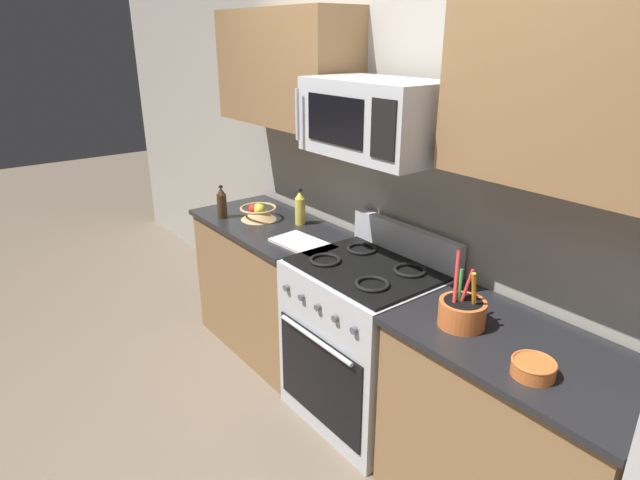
# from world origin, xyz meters

# --- Properties ---
(ground_plane) EXTENTS (16.00, 16.00, 0.00)m
(ground_plane) POSITION_xyz_m (0.00, 0.00, 0.00)
(ground_plane) COLOR #6B5B4C
(wall_back) EXTENTS (8.00, 0.10, 2.60)m
(wall_back) POSITION_xyz_m (0.00, 1.01, 1.30)
(wall_back) COLOR #9E998E
(wall_back) RESTS_ON ground
(counter_left) EXTENTS (1.11, 0.62, 0.91)m
(counter_left) POSITION_xyz_m (-0.94, 0.63, 0.46)
(counter_left) COLOR olive
(counter_left) RESTS_ON ground
(range_oven) EXTENTS (0.76, 0.66, 1.09)m
(range_oven) POSITION_xyz_m (-0.00, 0.63, 0.47)
(range_oven) COLOR #B2B5BA
(range_oven) RESTS_ON ground
(counter_right) EXTENTS (1.05, 0.62, 0.91)m
(counter_right) POSITION_xyz_m (0.91, 0.63, 0.46)
(counter_right) COLOR olive
(counter_right) RESTS_ON ground
(microwave) EXTENTS (0.71, 0.44, 0.35)m
(microwave) POSITION_xyz_m (-0.00, 0.66, 1.68)
(microwave) COLOR #B2B5BA
(upper_cabinets_left) EXTENTS (1.10, 0.34, 0.67)m
(upper_cabinets_left) POSITION_xyz_m (-0.95, 0.79, 1.86)
(upper_cabinets_left) COLOR olive
(upper_cabinets_right) EXTENTS (1.04, 0.34, 0.67)m
(upper_cabinets_right) POSITION_xyz_m (0.92, 0.79, 1.86)
(upper_cabinets_right) COLOR olive
(utensil_crock) EXTENTS (0.20, 0.20, 0.32)m
(utensil_crock) POSITION_xyz_m (0.66, 0.56, 0.97)
(utensil_crock) COLOR #D1662D
(utensil_crock) RESTS_ON counter_right
(fruit_basket) EXTENTS (0.24, 0.24, 0.11)m
(fruit_basket) POSITION_xyz_m (-1.03, 0.60, 0.96)
(fruit_basket) COLOR tan
(fruit_basket) RESTS_ON counter_left
(cutting_board) EXTENTS (0.40, 0.25, 0.02)m
(cutting_board) POSITION_xyz_m (-0.47, 0.57, 0.92)
(cutting_board) COLOR silver
(cutting_board) RESTS_ON counter_left
(bottle_soy) EXTENTS (0.06, 0.06, 0.22)m
(bottle_soy) POSITION_xyz_m (-1.20, 0.43, 1.01)
(bottle_soy) COLOR #382314
(bottle_soy) RESTS_ON counter_left
(bottle_oil) EXTENTS (0.07, 0.07, 0.23)m
(bottle_oil) POSITION_xyz_m (-0.78, 0.77, 1.02)
(bottle_oil) COLOR gold
(bottle_oil) RESTS_ON counter_left
(prep_bowl) EXTENTS (0.16, 0.16, 0.06)m
(prep_bowl) POSITION_xyz_m (1.04, 0.48, 0.94)
(prep_bowl) COLOR #D1662D
(prep_bowl) RESTS_ON counter_right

